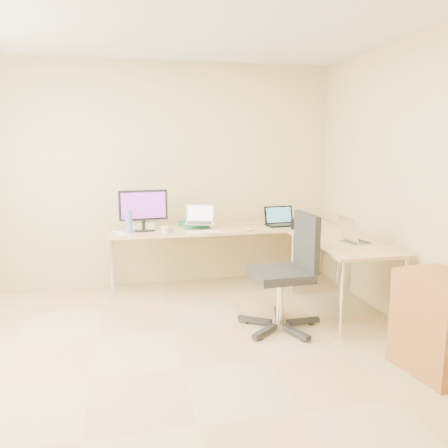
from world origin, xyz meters
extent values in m
plane|color=tan|center=(0.00, 0.00, 0.00)|extent=(4.50, 4.50, 0.00)
plane|color=white|center=(0.00, 0.00, 2.60)|extent=(4.50, 4.50, 0.00)
plane|color=#D2BB87|center=(0.00, 2.25, 1.30)|extent=(4.50, 0.00, 4.50)
plane|color=#D2BB87|center=(0.00, -2.25, 1.30)|extent=(4.50, 0.00, 4.50)
plane|color=#D2BB87|center=(2.10, 0.00, 1.30)|extent=(0.00, 4.50, 4.50)
cube|color=tan|center=(0.72, 1.85, 0.36)|extent=(2.65, 0.70, 0.73)
cube|color=tan|center=(1.70, 0.85, 0.36)|extent=(0.70, 1.30, 0.73)
cube|color=black|center=(-0.20, 1.80, 0.96)|extent=(0.54, 0.23, 0.45)
cube|color=#1B795D|center=(0.37, 1.93, 0.76)|extent=(0.33, 0.38, 0.05)
cube|color=#A8A8A8|center=(0.42, 1.79, 0.89)|extent=(0.37, 0.32, 0.21)
cube|color=black|center=(1.38, 1.78, 0.84)|extent=(0.37, 0.29, 0.22)
cube|color=silver|center=(0.43, 1.55, 0.74)|extent=(0.40, 0.14, 0.02)
ellipsoid|color=silver|center=(0.93, 1.55, 0.75)|extent=(0.09, 0.06, 0.03)
imported|color=white|center=(0.01, 1.55, 0.77)|extent=(0.10, 0.10, 0.08)
cylinder|color=#B0B4CC|center=(0.05, 1.66, 0.75)|extent=(0.15, 0.15, 0.03)
cylinder|color=#4F6FB9|center=(-0.36, 1.65, 0.86)|extent=(0.09, 0.09, 0.26)
cube|color=white|center=(-0.40, 1.72, 0.73)|extent=(0.28, 0.31, 0.01)
cube|color=beige|center=(-0.17, 1.87, 0.77)|extent=(0.28, 0.24, 0.09)
cylinder|color=white|center=(-0.26, 2.05, 0.86)|extent=(0.23, 0.23, 0.25)
cylinder|color=black|center=(1.44, 1.55, 0.79)|extent=(0.08, 0.08, 0.11)
cube|color=silver|center=(1.78, 0.74, 0.84)|extent=(0.35, 0.30, 0.22)
cube|color=black|center=(0.96, 0.59, 0.50)|extent=(0.67, 0.67, 1.07)
cube|color=#A36337|center=(1.85, -0.41, 0.36)|extent=(0.53, 0.62, 0.78)
camera|label=1|loc=(-0.36, -3.21, 1.70)|focal=36.87mm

